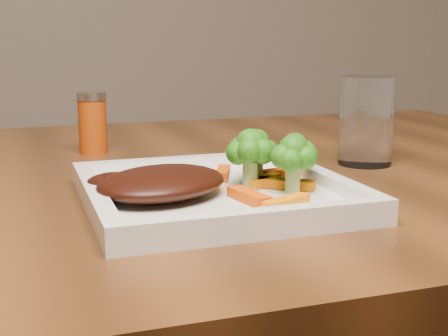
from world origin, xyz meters
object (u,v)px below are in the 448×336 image
object	(u,v)px
spice_shaker	(93,123)
drinking_glass	(366,121)
steak	(162,183)
plate	(215,197)

from	to	relation	value
spice_shaker	drinking_glass	size ratio (longest dim) A/B	0.77
steak	spice_shaker	distance (m)	0.33
steak	spice_shaker	size ratio (longest dim) A/B	1.55
steak	spice_shaker	world-z (taller)	spice_shaker
spice_shaker	plate	bearing A→B (deg)	-75.10
steak	drinking_glass	bearing A→B (deg)	22.11
plate	spice_shaker	size ratio (longest dim) A/B	2.93
plate	steak	distance (m)	0.06
spice_shaker	drinking_glass	xyz separation A→B (m)	(0.34, -0.20, 0.01)
spice_shaker	drinking_glass	world-z (taller)	drinking_glass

